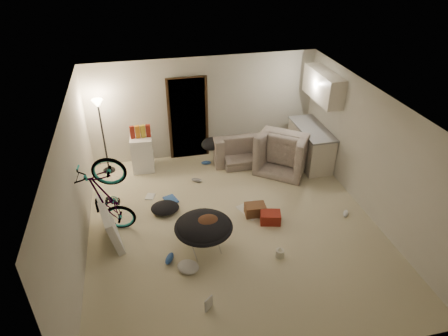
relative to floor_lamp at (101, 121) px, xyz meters
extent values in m
cube|color=beige|center=(2.40, -2.65, -1.32)|extent=(5.50, 6.00, 0.02)
cube|color=white|center=(2.40, -2.65, 1.20)|extent=(5.50, 6.00, 0.02)
cube|color=beige|center=(2.40, 0.36, -0.06)|extent=(5.50, 0.02, 2.50)
cube|color=beige|center=(2.40, -5.66, -0.06)|extent=(5.50, 0.02, 2.50)
cube|color=beige|center=(-0.36, -2.65, -0.06)|extent=(0.02, 6.00, 2.50)
cube|color=beige|center=(5.16, -2.65, -0.06)|extent=(0.02, 6.00, 2.50)
cube|color=black|center=(2.00, 0.32, -0.29)|extent=(0.85, 0.10, 2.04)
cube|color=#382413|center=(2.00, 0.29, -0.29)|extent=(0.97, 0.04, 2.10)
cylinder|color=black|center=(0.00, 0.00, -1.29)|extent=(0.28, 0.28, 0.03)
cylinder|color=black|center=(0.00, 0.00, -0.46)|extent=(0.04, 0.04, 1.70)
cone|color=#FFE0A5|center=(0.00, 0.00, 0.41)|extent=(0.24, 0.24, 0.18)
cube|color=beige|center=(4.83, -0.65, -0.87)|extent=(0.60, 1.50, 0.88)
cube|color=gray|center=(4.83, -0.65, -0.41)|extent=(0.64, 1.54, 0.04)
cube|color=beige|center=(4.96, -0.65, 0.64)|extent=(0.38, 1.40, 0.65)
imported|color=#3C443C|center=(3.44, -0.20, -1.03)|extent=(1.90, 0.76, 0.55)
imported|color=#3C443C|center=(4.17, -0.73, -0.94)|extent=(1.51, 1.49, 0.74)
imported|color=black|center=(0.10, -2.33, -0.84)|extent=(1.86, 1.04, 1.02)
imported|color=maroon|center=(1.48, -4.55, -1.30)|extent=(0.29, 0.30, 0.02)
cube|color=white|center=(0.82, -0.10, -0.88)|extent=(0.53, 0.53, 0.85)
cube|color=maroon|center=(0.65, -0.10, -0.31)|extent=(0.11, 0.09, 0.30)
cube|color=orange|center=(0.77, -0.10, -0.31)|extent=(0.11, 0.09, 0.30)
cube|color=gold|center=(0.89, -0.10, -0.31)|extent=(0.12, 0.10, 0.30)
cube|color=maroon|center=(1.01, -0.10, -0.31)|extent=(0.11, 0.08, 0.30)
cylinder|color=silver|center=(1.73, -3.18, -1.07)|extent=(0.68, 0.68, 0.48)
ellipsoid|color=black|center=(1.73, -3.18, -0.78)|extent=(0.95, 0.95, 0.40)
torus|color=black|center=(1.73, -3.18, -0.78)|extent=(1.03, 1.03, 0.07)
ellipsoid|color=#4A2B19|center=(1.78, -3.21, -0.67)|extent=(0.55, 0.49, 0.22)
ellipsoid|color=black|center=(2.49, -0.20, -0.77)|extent=(0.66, 0.59, 0.28)
cube|color=silver|center=(0.10, -2.50, -0.96)|extent=(0.48, 1.09, 0.71)
cube|color=brown|center=(2.92, -2.39, -1.19)|extent=(0.43, 0.32, 0.23)
cube|color=maroon|center=(3.14, -2.70, -1.19)|extent=(0.45, 0.38, 0.23)
cylinder|color=beige|center=(3.00, -3.66, -1.23)|extent=(0.15, 0.15, 0.15)
cone|color=beige|center=(3.00, -3.66, -1.12)|extent=(0.08, 0.08, 0.07)
cube|color=silver|center=(2.89, -2.25, -1.30)|extent=(0.61, 0.69, 0.01)
cube|color=#2D56A3|center=(1.30, -1.53, -1.29)|extent=(0.33, 0.38, 0.03)
cube|color=silver|center=(0.88, -1.31, -1.30)|extent=(0.25, 0.28, 0.02)
ellipsoid|color=#2D56A3|center=(2.32, -0.22, -1.26)|extent=(0.26, 0.13, 0.09)
ellipsoid|color=slate|center=(1.96, -0.95, -1.26)|extent=(0.26, 0.21, 0.09)
ellipsoid|color=#2D56A3|center=(1.08, -3.32, -1.25)|extent=(0.23, 0.31, 0.11)
ellipsoid|color=white|center=(4.70, -2.84, -1.26)|extent=(0.21, 0.25, 0.09)
ellipsoid|color=black|center=(1.15, -1.89, -1.21)|extent=(0.60, 0.53, 0.18)
ellipsoid|color=black|center=(3.25, -0.10, -1.24)|extent=(0.57, 0.55, 0.13)
ellipsoid|color=silver|center=(1.37, -3.60, -1.25)|extent=(0.51, 0.50, 0.12)
camera|label=1|loc=(0.87, -8.53, 3.73)|focal=32.00mm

